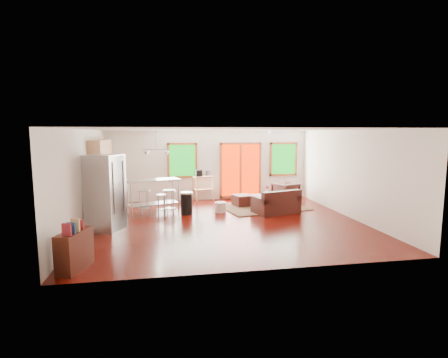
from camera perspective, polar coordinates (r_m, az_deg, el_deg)
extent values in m
cube|color=#340502|center=(9.91, 0.30, -7.18)|extent=(7.50, 7.00, 0.02)
cube|color=white|center=(9.58, 0.32, 8.16)|extent=(7.50, 7.00, 0.02)
cube|color=silver|center=(13.10, -2.44, 2.24)|extent=(7.50, 0.02, 2.60)
cube|color=silver|center=(9.72, -22.06, -0.15)|extent=(0.02, 7.00, 2.60)
cube|color=silver|center=(10.97, 20.02, 0.76)|extent=(0.02, 7.00, 2.60)
cube|color=silver|center=(6.28, 6.07, -3.58)|extent=(7.50, 0.02, 2.60)
cube|color=#0A4F0E|center=(12.94, -6.82, 3.02)|extent=(0.94, 0.02, 1.14)
cube|color=#94431F|center=(12.91, -6.86, 5.72)|extent=(1.10, 0.05, 0.08)
cube|color=#94431F|center=(13.01, -6.78, 0.34)|extent=(1.10, 0.05, 0.08)
cube|color=#94431F|center=(12.93, -9.08, 2.97)|extent=(0.08, 0.05, 1.30)
cube|color=#94431F|center=(12.98, -4.57, 3.06)|extent=(0.08, 0.05, 1.30)
cube|color=#A21700|center=(13.29, 2.73, 1.45)|extent=(1.44, 0.02, 1.94)
cube|color=#94431F|center=(13.22, 2.76, 5.81)|extent=(1.60, 0.05, 0.08)
cube|color=#94431F|center=(13.43, 2.70, -2.84)|extent=(1.60, 0.05, 0.08)
cube|color=#94431F|center=(13.14, -0.51, 1.39)|extent=(0.08, 0.05, 2.10)
cube|color=#94431F|center=(13.47, 5.88, 1.50)|extent=(0.08, 0.05, 2.10)
cube|color=#94431F|center=(13.29, 2.73, 1.45)|extent=(0.08, 0.05, 1.94)
cube|color=#0A4F0E|center=(13.72, 9.69, 3.22)|extent=(0.94, 0.02, 1.14)
cube|color=#94431F|center=(13.69, 9.75, 5.77)|extent=(1.10, 0.05, 0.08)
cube|color=#94431F|center=(13.78, 9.63, 0.69)|extent=(1.10, 0.05, 0.08)
cube|color=#94431F|center=(13.56, 7.66, 3.21)|extent=(0.08, 0.05, 1.30)
cube|color=#94431F|center=(13.90, 11.67, 3.23)|extent=(0.08, 0.05, 1.30)
cube|color=#415433|center=(11.98, 6.31, -4.52)|extent=(3.07, 2.59, 0.03)
cube|color=black|center=(11.17, 8.47, -4.49)|extent=(1.57, 1.16, 0.39)
cube|color=black|center=(10.86, 9.43, -2.85)|extent=(1.39, 0.58, 0.35)
cube|color=black|center=(10.78, 5.86, -3.42)|extent=(0.41, 0.81, 0.15)
cube|color=black|center=(11.47, 10.97, -2.85)|extent=(0.41, 0.81, 0.15)
cube|color=black|center=(10.98, 7.04, -3.33)|extent=(0.70, 0.66, 0.11)
cube|color=black|center=(11.33, 9.63, -3.04)|extent=(0.70, 0.66, 0.11)
cube|color=#34110A|center=(12.17, 6.63, -2.67)|extent=(1.00, 0.66, 0.04)
cube|color=#34110A|center=(11.87, 5.22, -3.85)|extent=(0.06, 0.06, 0.34)
cube|color=#34110A|center=(12.17, 8.74, -3.62)|extent=(0.06, 0.06, 0.34)
cube|color=#34110A|center=(12.25, 4.52, -3.48)|extent=(0.06, 0.06, 0.34)
cube|color=#34110A|center=(12.55, 7.95, -3.27)|extent=(0.06, 0.06, 0.34)
imported|color=black|center=(12.91, 9.97, -2.00)|extent=(0.99, 0.97, 0.79)
cube|color=black|center=(12.08, 3.05, -3.51)|extent=(0.71, 0.71, 0.39)
cylinder|color=beige|center=(11.15, -0.59, -4.61)|extent=(0.43, 0.43, 0.32)
imported|color=silver|center=(12.04, 7.09, -2.15)|extent=(0.23, 0.24, 0.18)
sphere|color=red|center=(12.04, 7.24, -1.44)|extent=(0.09, 0.09, 0.07)
sphere|color=red|center=(11.99, 6.96, -1.37)|extent=(0.09, 0.09, 0.07)
sphere|color=red|center=(12.05, 7.10, -1.23)|extent=(0.09, 0.09, 0.07)
imported|color=maroon|center=(12.15, 8.47, -1.86)|extent=(0.21, 0.10, 0.28)
cube|color=tan|center=(11.45, -18.58, -3.21)|extent=(0.60, 2.20, 0.90)
cube|color=black|center=(11.37, -18.68, -0.88)|extent=(0.64, 2.24, 0.04)
cube|color=tan|center=(11.29, -19.50, 4.28)|extent=(0.36, 2.20, 0.70)
cylinder|color=#B7BABC|center=(10.87, -19.09, -0.69)|extent=(0.12, 0.12, 0.18)
cube|color=black|center=(11.75, -18.41, -0.02)|extent=(0.22, 0.18, 0.20)
cube|color=#B7BABC|center=(9.49, -18.83, -2.12)|extent=(1.03, 1.02, 1.96)
cube|color=gray|center=(9.29, -16.86, -2.24)|extent=(0.32, 0.66, 1.92)
cylinder|color=gray|center=(9.05, -17.57, -1.47)|extent=(0.03, 0.03, 1.31)
cylinder|color=gray|center=(9.46, -16.03, -1.04)|extent=(0.03, 0.03, 1.31)
cube|color=#B7BABC|center=(11.22, -11.52, -0.19)|extent=(1.78, 1.14, 0.04)
cube|color=gray|center=(11.34, -11.42, -3.96)|extent=(1.65, 1.02, 0.03)
cylinder|color=gray|center=(10.87, -14.88, -3.34)|extent=(0.06, 0.06, 1.01)
cylinder|color=gray|center=(11.29, -7.42, -2.75)|extent=(0.06, 0.06, 1.01)
cylinder|color=gray|center=(11.36, -15.46, -2.90)|extent=(0.06, 0.06, 1.01)
cylinder|color=gray|center=(11.76, -8.29, -2.35)|extent=(0.06, 0.06, 1.01)
imported|color=white|center=(11.17, -8.82, -0.22)|extent=(0.14, 0.12, 0.13)
cylinder|color=#B7BABC|center=(10.83, -12.96, -1.84)|extent=(0.43, 0.43, 0.04)
cylinder|color=gray|center=(10.98, -12.27, -3.82)|extent=(0.03, 0.03, 0.76)
cylinder|color=gray|center=(11.02, -13.31, -3.80)|extent=(0.03, 0.03, 0.76)
cylinder|color=gray|center=(10.83, -13.54, -4.01)|extent=(0.03, 0.03, 0.76)
cylinder|color=gray|center=(10.79, -12.48, -4.03)|extent=(0.03, 0.03, 0.76)
cylinder|color=gray|center=(10.93, -12.88, -4.60)|extent=(0.40, 0.40, 0.02)
cylinder|color=#B7BABC|center=(10.74, -10.25, -2.59)|extent=(0.34, 0.34, 0.04)
cylinder|color=gray|center=(10.89, -9.81, -4.20)|extent=(0.02, 0.02, 0.62)
cylinder|color=gray|center=(10.88, -10.69, -4.24)|extent=(0.02, 0.02, 0.62)
cylinder|color=gray|center=(10.71, -10.62, -4.42)|extent=(0.02, 0.02, 0.62)
cylinder|color=gray|center=(10.73, -9.72, -4.38)|extent=(0.02, 0.02, 0.62)
cylinder|color=gray|center=(10.83, -10.19, -4.88)|extent=(0.31, 0.31, 0.01)
cylinder|color=#B7BABC|center=(10.62, -8.95, -1.89)|extent=(0.47, 0.47, 0.04)
cylinder|color=gray|center=(10.76, -8.24, -3.93)|extent=(0.03, 0.03, 0.76)
cylinder|color=gray|center=(10.82, -9.30, -3.90)|extent=(0.03, 0.03, 0.76)
cylinder|color=gray|center=(10.62, -9.59, -4.12)|extent=(0.03, 0.03, 0.76)
cylinder|color=gray|center=(10.57, -8.51, -4.15)|extent=(0.03, 0.03, 0.76)
cylinder|color=gray|center=(10.72, -8.89, -4.73)|extent=(0.43, 0.43, 0.02)
cylinder|color=black|center=(10.90, -6.13, -4.06)|extent=(0.37, 0.37, 0.65)
cylinder|color=#B7BABC|center=(10.84, -6.16, -2.27)|extent=(0.38, 0.38, 0.05)
cube|color=tan|center=(12.96, -3.39, 0.40)|extent=(0.85, 0.64, 0.04)
cube|color=tan|center=(13.03, -3.37, -1.64)|extent=(0.80, 0.60, 0.03)
cube|color=tan|center=(12.74, -4.46, -1.76)|extent=(0.05, 0.05, 0.91)
cube|color=tan|center=(12.95, -1.73, -1.58)|extent=(0.05, 0.05, 0.91)
cube|color=tan|center=(13.10, -5.00, -1.50)|extent=(0.05, 0.05, 0.91)
cube|color=tan|center=(13.31, -2.33, -1.33)|extent=(0.05, 0.05, 0.91)
cube|color=black|center=(12.88, -4.21, 0.98)|extent=(0.28, 0.26, 0.24)
cylinder|color=#B7BABC|center=(13.01, -2.58, 0.96)|extent=(0.21, 0.21, 0.20)
cube|color=#34110A|center=(7.10, -23.22, -10.67)|extent=(0.56, 0.88, 0.73)
cube|color=maroon|center=(6.72, -24.30, -7.54)|extent=(0.17, 0.09, 0.22)
cube|color=navy|center=(6.83, -23.69, -7.34)|extent=(0.17, 0.09, 0.20)
cube|color=tan|center=(6.94, -23.10, -6.93)|extent=(0.17, 0.09, 0.24)
cube|color=maroon|center=(7.06, -22.52, -6.89)|extent=(0.17, 0.09, 0.18)
cube|color=white|center=(10.56, 8.37, 7.58)|extent=(0.35, 0.35, 0.12)
cylinder|color=gray|center=(10.93, -11.04, 6.31)|extent=(0.02, 0.02, 0.60)
cube|color=gray|center=(10.94, -11.00, 4.74)|extent=(0.80, 0.04, 0.03)
cone|color=#B7BABC|center=(10.95, -12.56, 4.08)|extent=(0.18, 0.18, 0.14)
cone|color=#B7BABC|center=(10.94, -9.41, 4.15)|extent=(0.18, 0.18, 0.14)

